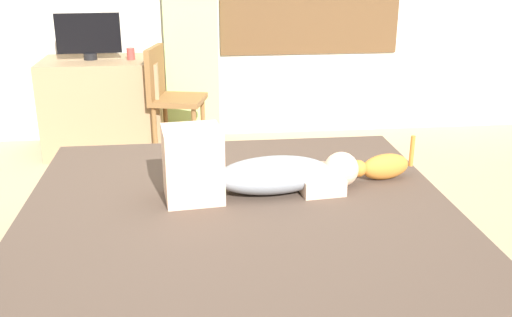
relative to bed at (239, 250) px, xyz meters
The scene contains 8 objects.
ground_plane 0.23m from the bed, 144.86° to the left, with size 16.00×16.00×0.00m, color tan.
bed is the anchor object (origin of this frame).
person_lying 0.38m from the bed, 58.94° to the left, with size 0.94×0.35×0.34m.
cat 0.83m from the bed, 17.96° to the left, with size 0.35×0.17×0.21m.
desk 2.36m from the bed, 112.12° to the left, with size 0.90×0.56×0.74m.
tv_monitor 2.49m from the bed, 113.64° to the left, with size 0.48×0.10×0.35m.
cup 2.32m from the bed, 106.75° to the left, with size 0.06×0.06×0.09m, color #B23D38.
chair_by_desk 2.03m from the bed, 100.51° to the left, with size 0.46×0.46×0.86m.
Camera 1 is at (-0.16, -2.44, 1.55)m, focal length 41.17 mm.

